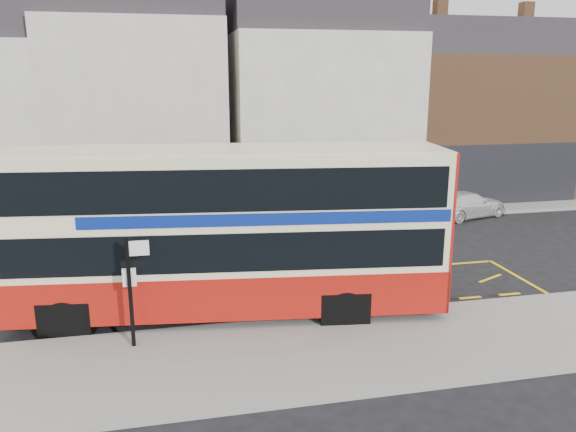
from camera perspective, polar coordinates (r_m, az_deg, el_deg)
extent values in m
plane|color=black|center=(16.14, 4.26, -9.86)|extent=(120.00, 120.00, 0.00)
cube|color=gray|center=(14.14, 6.96, -13.25)|extent=(40.00, 4.00, 0.15)
cube|color=gray|center=(15.78, 4.65, -10.15)|extent=(40.00, 0.15, 0.15)
cube|color=gray|center=(26.29, -2.48, -0.15)|extent=(50.00, 3.00, 0.15)
cube|color=silver|center=(29.22, -14.80, 9.64)|extent=(8.00, 8.00, 9.00)
cube|color=#28262B|center=(29.34, -15.50, 20.20)|extent=(8.00, 7.20, 1.80)
cube|color=black|center=(25.66, -14.73, 2.53)|extent=(7.36, 0.06, 3.20)
cube|color=black|center=(25.72, -14.70, 2.10)|extent=(5.60, 0.04, 2.00)
cube|color=silver|center=(30.23, 2.77, 9.75)|extent=(9.00, 8.00, 8.50)
cube|color=#28262B|center=(30.27, 2.89, 19.51)|extent=(9.00, 7.20, 1.80)
cube|color=#12662E|center=(26.78, 4.89, 3.42)|extent=(8.28, 0.06, 3.20)
cube|color=black|center=(26.83, 4.87, 3.01)|extent=(6.30, 0.04, 2.00)
cube|color=brown|center=(33.72, 17.89, 8.69)|extent=(9.00, 8.00, 7.50)
cube|color=#28262B|center=(33.65, 18.51, 16.58)|extent=(9.00, 7.20, 1.80)
cube|color=brown|center=(31.60, 15.19, 19.38)|extent=(0.60, 0.60, 1.20)
cube|color=brown|center=(34.09, 23.01, 18.37)|extent=(0.60, 0.60, 1.20)
cube|color=black|center=(30.62, 21.26, 3.86)|extent=(8.28, 0.06, 3.20)
cube|color=black|center=(30.67, 21.21, 3.50)|extent=(6.30, 0.04, 2.00)
cube|color=#F1EBB7|center=(15.34, -6.19, -1.21)|extent=(11.89, 4.05, 4.29)
cube|color=#A3130D|center=(15.82, -6.04, -6.68)|extent=(11.94, 4.09, 1.17)
cube|color=#A3130D|center=(16.29, 14.69, -0.69)|extent=(0.39, 2.68, 4.29)
cube|color=black|center=(15.42, -6.17, -2.25)|extent=(11.44, 4.05, 1.01)
cube|color=black|center=(15.05, -6.33, 3.56)|extent=(11.44, 4.05, 1.06)
cube|color=navy|center=(15.22, -2.26, 0.90)|extent=(9.59, 3.81, 0.32)
cube|color=black|center=(16.66, -26.58, -3.41)|extent=(0.36, 2.43, 1.70)
cube|color=black|center=(16.41, -26.93, -0.05)|extent=(0.28, 1.85, 0.37)
cube|color=#F1EBB7|center=(14.93, -6.41, 6.57)|extent=(11.88, 3.94, 0.13)
cylinder|color=black|center=(15.52, -21.73, -9.78)|extent=(1.09, 0.42, 1.06)
cylinder|color=black|center=(17.67, -19.58, -6.66)|extent=(1.09, 0.42, 1.06)
cylinder|color=black|center=(15.12, 5.83, -9.42)|extent=(1.09, 0.42, 1.06)
cylinder|color=black|center=(17.32, 4.32, -6.27)|extent=(1.09, 0.42, 1.06)
cube|color=black|center=(13.98, -15.74, -7.51)|extent=(0.09, 0.09, 2.74)
cube|color=white|center=(13.61, -14.89, -3.16)|extent=(0.49, 0.04, 0.40)
cube|color=white|center=(13.91, -15.83, -6.03)|extent=(0.32, 0.03, 0.46)
imported|color=#99999D|center=(24.07, -25.53, -1.38)|extent=(4.13, 1.84, 1.38)
imported|color=#45494D|center=(24.51, -5.34, 0.35)|extent=(4.68, 2.30, 1.48)
imported|color=white|center=(27.83, 17.67, 1.13)|extent=(4.54, 2.89, 1.23)
cylinder|color=black|center=(28.15, 4.41, 2.60)|extent=(0.24, 0.24, 1.90)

